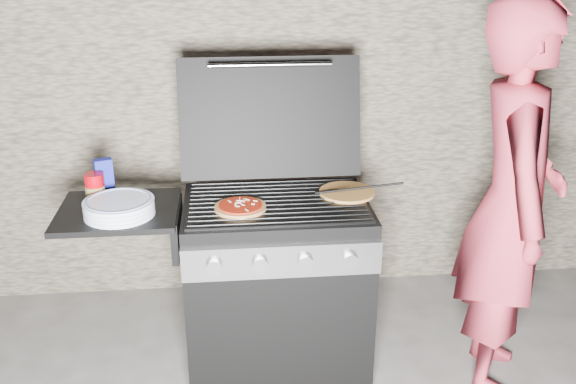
{
  "coord_description": "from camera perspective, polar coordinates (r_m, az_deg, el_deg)",
  "views": [
    {
      "loc": [
        -0.2,
        -2.53,
        1.98
      ],
      "look_at": [
        0.05,
        0.0,
        0.95
      ],
      "focal_mm": 40.0,
      "sensor_mm": 36.0,
      "label": 1
    }
  ],
  "objects": [
    {
      "name": "ground",
      "position": [
        3.22,
        -0.92,
        -15.89
      ],
      "size": [
        50.0,
        50.0,
        0.0
      ],
      "primitive_type": "plane",
      "color": "#504A47"
    },
    {
      "name": "stone_wall",
      "position": [
        3.75,
        -2.31,
        5.26
      ],
      "size": [
        8.0,
        0.35,
        1.8
      ],
      "primitive_type": "cube",
      "color": "gray",
      "rests_on": "ground"
    },
    {
      "name": "gas_grill",
      "position": [
        2.96,
        -5.87,
        -9.12
      ],
      "size": [
        1.34,
        0.79,
        0.91
      ],
      "primitive_type": null,
      "color": "black",
      "rests_on": "ground"
    },
    {
      "name": "pizza_topped",
      "position": [
        2.68,
        -4.26,
        -1.31
      ],
      "size": [
        0.25,
        0.25,
        0.02
      ],
      "primitive_type": null,
      "rotation": [
        0.0,
        0.0,
        -0.18
      ],
      "color": "tan",
      "rests_on": "gas_grill"
    },
    {
      "name": "pizza_plain",
      "position": [
        2.84,
        5.26,
        -0.02
      ],
      "size": [
        0.3,
        0.3,
        0.01
      ],
      "primitive_type": "cylinder",
      "rotation": [
        0.0,
        0.0,
        -0.28
      ],
      "color": "gold",
      "rests_on": "gas_grill"
    },
    {
      "name": "sauce_jar",
      "position": [
        2.88,
        -16.79,
        0.39
      ],
      "size": [
        0.1,
        0.1,
        0.13
      ],
      "primitive_type": "cylinder",
      "rotation": [
        0.0,
        0.0,
        0.24
      ],
      "color": "#A9010B",
      "rests_on": "gas_grill"
    },
    {
      "name": "blue_carton",
      "position": [
        2.94,
        -16.02,
        1.31
      ],
      "size": [
        0.09,
        0.07,
        0.16
      ],
      "primitive_type": "cube",
      "rotation": [
        0.0,
        0.0,
        0.37
      ],
      "color": "navy",
      "rests_on": "gas_grill"
    },
    {
      "name": "plate_stack",
      "position": [
        2.72,
        -14.78,
        -1.35
      ],
      "size": [
        0.3,
        0.3,
        0.07
      ],
      "primitive_type": "cylinder",
      "rotation": [
        0.0,
        0.0,
        0.06
      ],
      "color": "white",
      "rests_on": "gas_grill"
    },
    {
      "name": "person",
      "position": [
        2.93,
        19.26,
        -1.12
      ],
      "size": [
        0.59,
        0.74,
        1.78
      ],
      "primitive_type": "imported",
      "rotation": [
        0.0,
        0.0,
        1.29
      ],
      "color": "#AE2F3F",
      "rests_on": "ground"
    },
    {
      "name": "tongs",
      "position": [
        2.79,
        6.32,
        0.22
      ],
      "size": [
        0.37,
        0.09,
        0.08
      ],
      "primitive_type": "cylinder",
      "rotation": [
        0.0,
        1.4,
        -0.22
      ],
      "color": "black",
      "rests_on": "gas_grill"
    }
  ]
}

